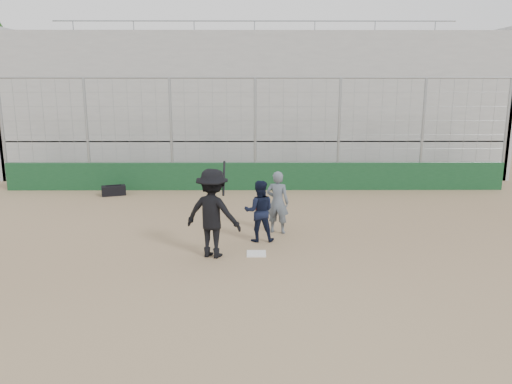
{
  "coord_description": "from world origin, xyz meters",
  "views": [
    {
      "loc": [
        -0.07,
        -10.85,
        3.87
      ],
      "look_at": [
        0.0,
        1.4,
        1.15
      ],
      "focal_mm": 35.0,
      "sensor_mm": 36.0,
      "label": 1
    }
  ],
  "objects_px": {
    "batter_at_plate": "(213,213)",
    "equipment_bag": "(114,190)",
    "catcher_crouched": "(259,221)",
    "umpire": "(277,205)"
  },
  "relations": [
    {
      "from": "batter_at_plate",
      "to": "equipment_bag",
      "type": "height_order",
      "value": "batter_at_plate"
    },
    {
      "from": "equipment_bag",
      "to": "umpire",
      "type": "bearing_deg",
      "value": -38.77
    },
    {
      "from": "catcher_crouched",
      "to": "equipment_bag",
      "type": "height_order",
      "value": "catcher_crouched"
    },
    {
      "from": "umpire",
      "to": "equipment_bag",
      "type": "bearing_deg",
      "value": -21.24
    },
    {
      "from": "umpire",
      "to": "equipment_bag",
      "type": "distance_m",
      "value": 7.04
    },
    {
      "from": "umpire",
      "to": "equipment_bag",
      "type": "height_order",
      "value": "umpire"
    },
    {
      "from": "batter_at_plate",
      "to": "catcher_crouched",
      "type": "bearing_deg",
      "value": 45.29
    },
    {
      "from": "catcher_crouched",
      "to": "umpire",
      "type": "height_order",
      "value": "umpire"
    },
    {
      "from": "catcher_crouched",
      "to": "equipment_bag",
      "type": "distance_m",
      "value": 7.16
    },
    {
      "from": "batter_at_plate",
      "to": "catcher_crouched",
      "type": "height_order",
      "value": "batter_at_plate"
    }
  ]
}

